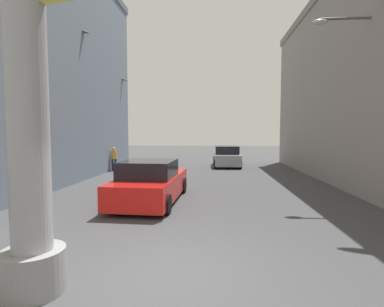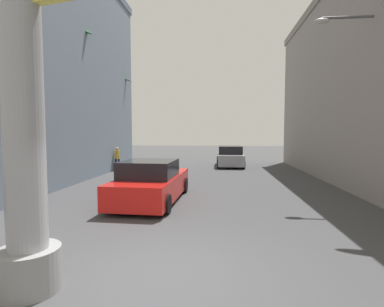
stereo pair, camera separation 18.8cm
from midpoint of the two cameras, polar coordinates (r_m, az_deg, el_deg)
name	(u,v)px [view 1 (the left image)]	position (r m, az deg, el deg)	size (l,w,h in m)	color
ground_plane	(200,183)	(15.43, 1.12, -5.58)	(88.27, 88.27, 0.00)	#424244
building_left	(12,64)	(19.26, -31.37, 14.30)	(7.85, 17.09, 12.39)	slate
neon_sign_pole	(24,9)	(5.65, -30.23, 22.73)	(2.66, 0.99, 9.27)	#9E9EA3
street_lamp	(366,89)	(13.04, 29.80, 10.66)	(2.46, 0.28, 6.91)	#59595E
car_lead	(151,183)	(11.26, -8.34, -5.56)	(2.29, 5.02, 1.56)	black
car_far	(227,157)	(23.05, 6.39, -0.60)	(2.05, 4.30, 1.56)	black
palm_tree_mid_left	(70,91)	(17.88, -22.48, 10.87)	(2.64, 2.51, 8.36)	brown
palm_tree_far_left	(107,101)	(23.95, -16.03, 9.63)	(3.31, 3.32, 7.22)	brown
pedestrian_far_left	(114,157)	(20.81, -14.90, -0.66)	(0.36, 0.36, 1.59)	#1E233F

